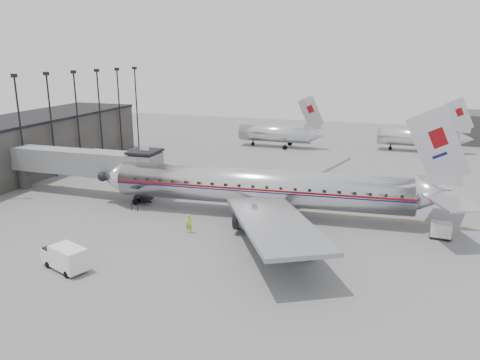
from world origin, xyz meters
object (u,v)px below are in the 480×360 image
(service_van, at_px, (64,257))
(baggage_cart_navy, at_px, (304,246))
(airliner, at_px, (267,188))
(baggage_cart_white, at_px, (441,230))
(ramp_worker, at_px, (189,224))

(service_van, distance_m, baggage_cart_navy, 20.89)
(airliner, distance_m, service_van, 22.69)
(baggage_cart_white, xyz_separation_m, ramp_worker, (-24.43, -6.53, 0.10))
(airliner, relative_size, service_van, 8.38)
(service_van, xyz_separation_m, ramp_worker, (6.63, 10.96, -0.18))
(service_van, relative_size, ramp_worker, 2.57)
(service_van, distance_m, ramp_worker, 12.81)
(airliner, relative_size, baggage_cart_white, 19.15)
(airliner, bearing_deg, baggage_cart_navy, -62.59)
(ramp_worker, bearing_deg, baggage_cart_navy, -14.76)
(baggage_cart_white, bearing_deg, service_van, -146.17)
(airliner, height_order, baggage_cart_navy, airliner)
(airliner, bearing_deg, service_van, -129.37)
(baggage_cart_navy, height_order, baggage_cart_white, baggage_cart_navy)
(baggage_cart_navy, height_order, ramp_worker, ramp_worker)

